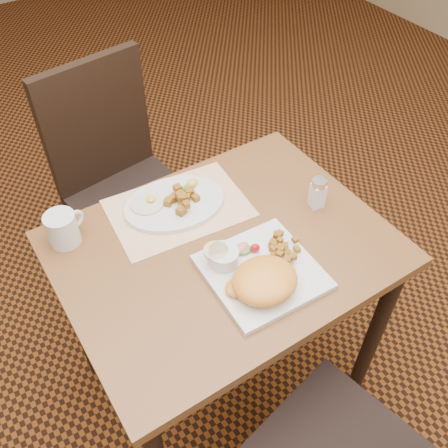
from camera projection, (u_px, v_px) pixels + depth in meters
ground at (224, 374)px, 1.92m from camera, size 8.00×8.00×0.00m
table at (224, 270)px, 1.46m from camera, size 0.90×0.70×0.75m
chair_far at (120, 176)px, 1.92m from camera, size 0.48×0.48×0.97m
placemat at (178, 208)px, 1.49m from camera, size 0.42×0.31×0.00m
plate_square at (262, 272)px, 1.31m from camera, size 0.29×0.29×0.02m
plate_oval at (175, 204)px, 1.49m from camera, size 0.34×0.27×0.02m
hollandaise_mound at (264, 281)px, 1.24m from camera, size 0.18×0.15×0.06m
ramekin at (223, 256)px, 1.31m from camera, size 0.09×0.09×0.04m
garnish_sq at (245, 249)px, 1.34m from camera, size 0.08×0.06×0.03m
fried_egg at (147, 203)px, 1.47m from camera, size 0.10×0.10×0.02m
garnish_ov at (191, 185)px, 1.52m from camera, size 0.06×0.04×0.02m
salt_shaker at (318, 193)px, 1.46m from camera, size 0.05×0.05×0.10m
coffee_mug at (63, 228)px, 1.36m from camera, size 0.11×0.09×0.10m
home_fries_sq at (281, 251)px, 1.33m from camera, size 0.11×0.12×0.03m
home_fries_ov at (182, 199)px, 1.47m from camera, size 0.11×0.10×0.04m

